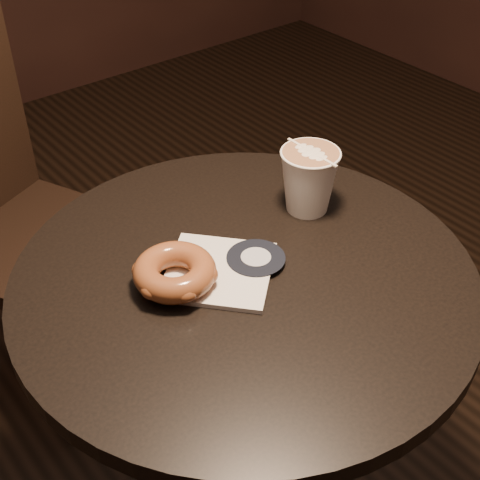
# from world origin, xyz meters

# --- Properties ---
(cafe_table) EXTENTS (0.70, 0.70, 0.75)m
(cafe_table) POSITION_xyz_m (0.00, 0.00, 0.55)
(cafe_table) COLOR black
(cafe_table) RESTS_ON ground
(pastry_bag) EXTENTS (0.22, 0.22, 0.01)m
(pastry_bag) POSITION_xyz_m (-0.03, 0.02, 0.75)
(pastry_bag) COLOR silver
(pastry_bag) RESTS_ON cafe_table
(doughnut) EXTENTS (0.12, 0.12, 0.04)m
(doughnut) POSITION_xyz_m (-0.10, 0.04, 0.78)
(doughnut) COLOR brown
(doughnut) RESTS_ON pastry_bag
(latte_cup) EXTENTS (0.10, 0.10, 0.11)m
(latte_cup) POSITION_xyz_m (0.19, 0.06, 0.80)
(latte_cup) COLOR white
(latte_cup) RESTS_ON cafe_table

